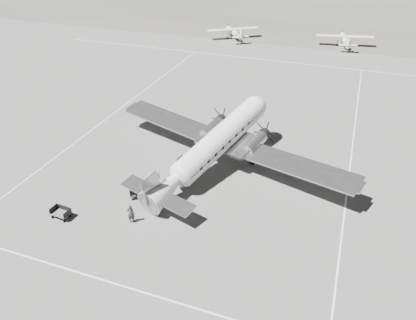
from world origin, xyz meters
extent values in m
plane|color=slate|center=(0.00, 0.00, 0.00)|extent=(260.00, 260.00, 0.00)
cube|color=white|center=(0.00, -14.00, 0.01)|extent=(60.00, 0.15, 0.01)
cube|color=white|center=(12.00, 0.00, 0.01)|extent=(0.15, 80.00, 0.01)
cube|color=white|center=(-18.00, 10.00, 0.01)|extent=(0.15, 60.00, 0.01)
cube|color=white|center=(0.00, 40.00, 0.01)|extent=(90.00, 0.15, 0.01)
cube|color=#626053|center=(0.00, 95.00, 0.00)|extent=(260.00, 90.00, 0.01)
imported|color=#333333|center=(-4.99, -7.61, 0.90)|extent=(0.73, 0.56, 1.79)
imported|color=beige|center=(-5.66, -2.69, 0.77)|extent=(0.82, 0.91, 1.53)
imported|color=silver|center=(-5.37, -1.77, 0.77)|extent=(0.53, 0.77, 1.53)
camera|label=1|loc=(10.25, -30.51, 22.58)|focal=35.00mm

